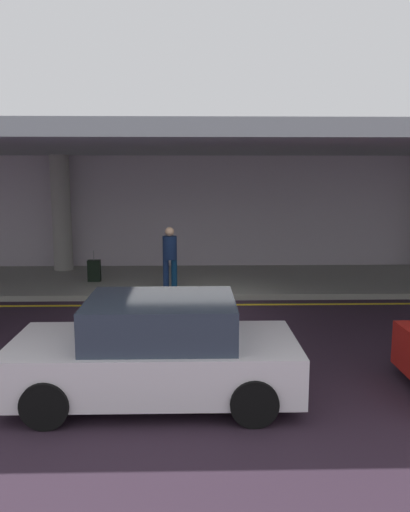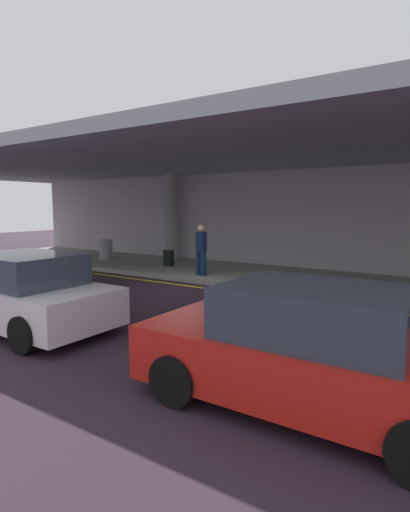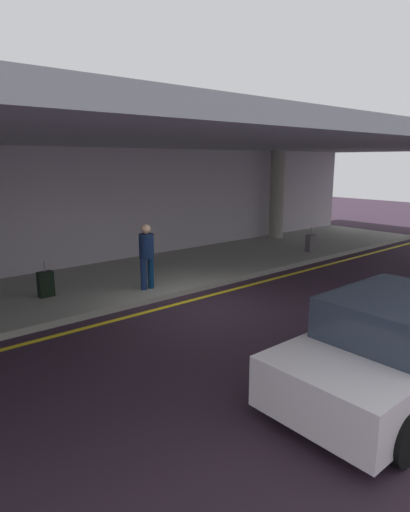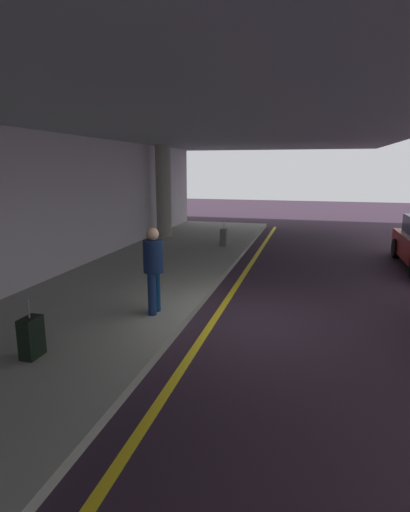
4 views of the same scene
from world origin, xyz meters
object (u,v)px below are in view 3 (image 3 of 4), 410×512
object	(u,v)px
support_column_left_mid	(277,195)
suitcase_upright_primary	(311,243)
car_white	(393,348)
suitcase_upright_secondary	(46,284)
traveler_with_luggage	(147,252)

from	to	relation	value
support_column_left_mid	suitcase_upright_primary	world-z (taller)	support_column_left_mid
car_white	support_column_left_mid	bearing A→B (deg)	-133.33
support_column_left_mid	suitcase_upright_secondary	bearing A→B (deg)	-170.06
car_white	suitcase_upright_primary	distance (m)	9.67
support_column_left_mid	suitcase_upright_primary	xyz separation A→B (m)	(-1.29, -2.77, -1.51)
suitcase_upright_secondary	traveler_with_luggage	bearing A→B (deg)	-23.03
traveler_with_luggage	suitcase_upright_secondary	world-z (taller)	traveler_with_luggage
traveler_with_luggage	suitcase_upright_secondary	distance (m)	2.56
traveler_with_luggage	support_column_left_mid	bearing A→B (deg)	-65.54
car_white	suitcase_upright_secondary	distance (m)	7.87
traveler_with_luggage	suitcase_upright_secondary	bearing A→B (deg)	69.84
car_white	suitcase_upright_secondary	size ratio (longest dim) A/B	4.56
support_column_left_mid	traveler_with_luggage	xyz separation A→B (m)	(-8.43, -2.93, -0.86)
support_column_left_mid	car_white	xyz separation A→B (m)	(-8.34, -9.38, -1.26)
car_white	suitcase_upright_secondary	world-z (taller)	car_white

